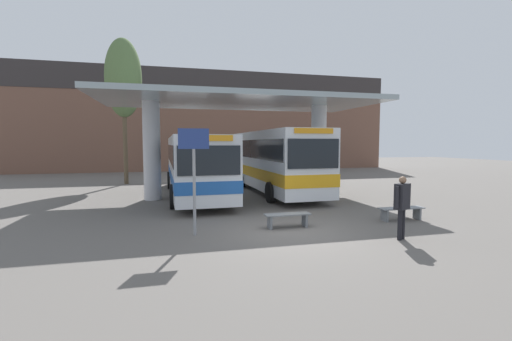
{
  "coord_description": "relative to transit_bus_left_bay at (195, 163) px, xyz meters",
  "views": [
    {
      "loc": [
        -3.59,
        -10.05,
        2.74
      ],
      "look_at": [
        0.0,
        4.05,
        1.6
      ],
      "focal_mm": 24.0,
      "sensor_mm": 36.0,
      "label": 1
    }
  ],
  "objects": [
    {
      "name": "transit_bus_left_bay",
      "position": [
        0.0,
        0.0,
        0.0
      ],
      "size": [
        2.94,
        11.47,
        3.09
      ],
      "rotation": [
        0.0,
        0.0,
        3.16
      ],
      "color": "silver",
      "rests_on": "ground_plane"
    },
    {
      "name": "townhouse_backdrop",
      "position": [
        2.26,
        16.87,
        4.19
      ],
      "size": [
        40.0,
        0.58,
        10.17
      ],
      "color": "brown",
      "rests_on": "ground_plane"
    },
    {
      "name": "poplar_tree_behind_left",
      "position": [
        -4.19,
        6.43,
        5.32
      ],
      "size": [
        2.38,
        2.38,
        9.74
      ],
      "color": "brown",
      "rests_on": "ground_plane"
    },
    {
      "name": "info_sign_platform",
      "position": [
        -0.62,
        -8.03,
        0.53
      ],
      "size": [
        0.9,
        0.09,
        3.19
      ],
      "color": "gray",
      "rests_on": "ground_plane"
    },
    {
      "name": "pedestrian_waiting",
      "position": [
        5.07,
        -9.95,
        -0.63
      ],
      "size": [
        0.64,
        0.45,
        1.82
      ],
      "rotation": [
        0.0,
        0.0,
        0.46
      ],
      "color": "black",
      "rests_on": "ground_plane"
    },
    {
      "name": "transit_bus_center_bay",
      "position": [
        4.39,
        0.01,
        0.15
      ],
      "size": [
        2.88,
        10.31,
        3.41
      ],
      "rotation": [
        0.0,
        0.0,
        3.16
      ],
      "color": "silver",
      "rests_on": "ground_plane"
    },
    {
      "name": "waiting_bench_near_pillar",
      "position": [
        2.39,
        -7.82,
        -1.4
      ],
      "size": [
        1.51,
        0.44,
        0.46
      ],
      "color": "slate",
      "rests_on": "ground_plane"
    },
    {
      "name": "ground_plane",
      "position": [
        2.26,
        -8.21,
        -1.74
      ],
      "size": [
        100.0,
        100.0,
        0.0
      ],
      "primitive_type": "plane",
      "color": "#605B56"
    },
    {
      "name": "waiting_bench_mid_platform",
      "position": [
        6.7,
        -7.82,
        -1.39
      ],
      "size": [
        1.69,
        0.44,
        0.46
      ],
      "color": "slate",
      "rests_on": "ground_plane"
    },
    {
      "name": "parked_car_street",
      "position": [
        9.61,
        14.27,
        -0.74
      ],
      "size": [
        4.48,
        2.21,
        2.08
      ],
      "rotation": [
        0.0,
        0.0,
        -0.05
      ],
      "color": "maroon",
      "rests_on": "ground_plane"
    },
    {
      "name": "station_canopy",
      "position": [
        2.26,
        -0.84,
        2.62
      ],
      "size": [
        13.8,
        6.79,
        5.04
      ],
      "color": "silver",
      "rests_on": "ground_plane"
    }
  ]
}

